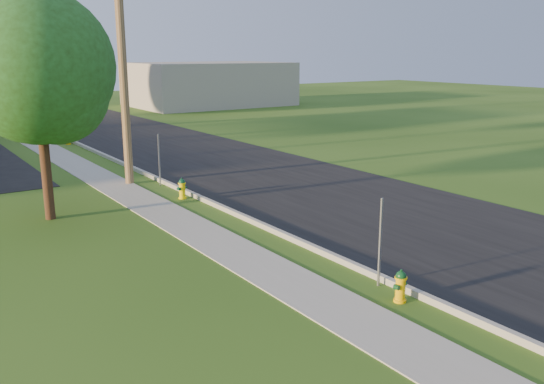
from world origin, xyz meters
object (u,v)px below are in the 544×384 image
Objects in this scene: tree_verge at (41,73)px; hydrant_near at (401,286)px; utility_pole_mid at (122,54)px; hydrant_mid at (182,189)px; utility_pole_far at (20,55)px; hydrant_far at (68,137)px.

hydrant_near is (4.33, -10.29, -4.07)m from tree_verge.
utility_pole_mid is 5.03m from tree_verge.
hydrant_mid is (4.37, 0.04, -4.05)m from tree_verge.
utility_pole_mid is at bearing 101.43° from hydrant_mid.
hydrant_near is at bearing -90.23° from hydrant_mid.
hydrant_near is (0.63, -13.65, -4.61)m from utility_pole_mid.
utility_pole_far reaches higher than tree_verge.
hydrant_mid is (0.67, -21.32, -4.44)m from utility_pole_far.
utility_pole_far is 21.78m from hydrant_mid.
hydrant_mid is at bearing 89.77° from hydrant_near.
tree_verge is at bearing -137.75° from utility_pole_mid.
hydrant_mid is at bearing -78.57° from utility_pole_mid.
tree_verge reaches higher than hydrant_far.
utility_pole_mid is at bearing -93.76° from hydrant_far.
tree_verge is at bearing 112.80° from hydrant_near.
hydrant_near is at bearing -90.26° from hydrant_far.
hydrant_near is 24.92m from hydrant_far.
utility_pole_mid is 14.42m from hydrant_near.
utility_pole_far is 11.57× the size of hydrant_far.
tree_verge is (-3.70, -21.36, -0.39)m from utility_pole_far.
hydrant_far reaches higher than hydrant_near.
tree_verge is 11.88m from hydrant_near.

